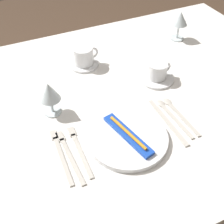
% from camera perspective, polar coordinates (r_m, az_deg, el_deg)
% --- Properties ---
extents(ground_plane, '(6.00, 6.00, 0.00)m').
position_cam_1_polar(ground_plane, '(1.65, -1.69, -17.53)').
color(ground_plane, '#4C3828').
extents(dining_table, '(1.80, 1.11, 0.74)m').
position_cam_1_polar(dining_table, '(1.11, -2.38, -1.09)').
color(dining_table, white).
rests_on(dining_table, ground).
extents(dinner_plate, '(0.26, 0.26, 0.02)m').
position_cam_1_polar(dinner_plate, '(0.92, 3.13, -5.20)').
color(dinner_plate, white).
rests_on(dinner_plate, dining_table).
extents(toothbrush_package, '(0.08, 0.21, 0.02)m').
position_cam_1_polar(toothbrush_package, '(0.91, 3.17, -4.50)').
color(toothbrush_package, blue).
rests_on(toothbrush_package, dinner_plate).
extents(fork_outer, '(0.03, 0.22, 0.00)m').
position_cam_1_polar(fork_outer, '(0.91, -6.60, -7.29)').
color(fork_outer, beige).
rests_on(fork_outer, dining_table).
extents(fork_inner, '(0.02, 0.22, 0.00)m').
position_cam_1_polar(fork_inner, '(0.90, -8.60, -8.32)').
color(fork_inner, beige).
rests_on(fork_inner, dining_table).
extents(fork_salad, '(0.03, 0.23, 0.00)m').
position_cam_1_polar(fork_salad, '(0.90, -10.24, -8.14)').
color(fork_salad, beige).
rests_on(fork_salad, dining_table).
extents(dinner_knife, '(0.02, 0.24, 0.00)m').
position_cam_1_polar(dinner_knife, '(0.99, 11.16, -2.11)').
color(dinner_knife, beige).
rests_on(dinner_knife, dining_table).
extents(spoon_soup, '(0.03, 0.21, 0.01)m').
position_cam_1_polar(spoon_soup, '(1.03, 11.44, -0.28)').
color(spoon_soup, beige).
rests_on(spoon_soup, dining_table).
extents(spoon_dessert, '(0.03, 0.21, 0.01)m').
position_cam_1_polar(spoon_dessert, '(1.04, 12.77, 0.08)').
color(spoon_dessert, beige).
rests_on(spoon_dessert, dining_table).
extents(saucer_left, '(0.14, 0.14, 0.01)m').
position_cam_1_polar(saucer_left, '(1.17, 8.79, 6.71)').
color(saucer_left, white).
rests_on(saucer_left, dining_table).
extents(coffee_cup_left, '(0.10, 0.08, 0.06)m').
position_cam_1_polar(coffee_cup_left, '(1.15, 9.06, 8.19)').
color(coffee_cup_left, white).
rests_on(coffee_cup_left, saucer_left).
extents(saucer_right, '(0.13, 0.13, 0.01)m').
position_cam_1_polar(saucer_right, '(1.25, -5.61, 9.47)').
color(saucer_right, white).
rests_on(saucer_right, dining_table).
extents(coffee_cup_right, '(0.11, 0.08, 0.07)m').
position_cam_1_polar(coffee_cup_right, '(1.22, -5.67, 11.11)').
color(coffee_cup_right, white).
rests_on(coffee_cup_right, saucer_right).
extents(wine_glass_centre, '(0.07, 0.07, 0.13)m').
position_cam_1_polar(wine_glass_centre, '(0.98, -12.41, 3.73)').
color(wine_glass_centre, silver).
rests_on(wine_glass_centre, dining_table).
extents(wine_glass_left, '(0.07, 0.07, 0.14)m').
position_cam_1_polar(wine_glass_left, '(1.42, 13.39, 17.44)').
color(wine_glass_left, silver).
rests_on(wine_glass_left, dining_table).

